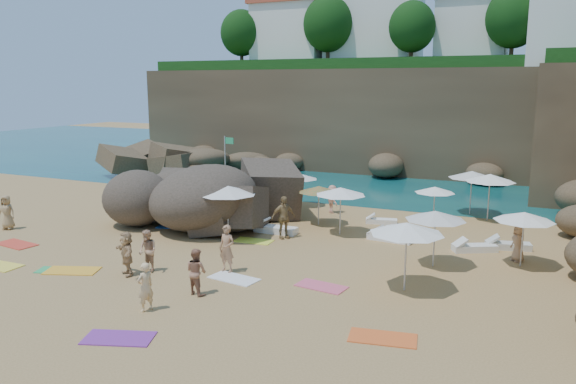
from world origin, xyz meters
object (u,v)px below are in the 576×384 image
at_px(person_stand_3, 283,217).
at_px(parasol_1, 472,175).
at_px(lounger_0, 269,209).
at_px(person_stand_5, 267,196).
at_px(person_stand_2, 332,199).
at_px(rock_outcrop, 193,218).
at_px(flag_pole, 227,156).
at_px(parasol_2, 341,191).
at_px(parasol_0, 300,177).
at_px(person_stand_6, 145,287).
at_px(person_stand_4, 518,243).
at_px(person_stand_1, 196,271).

bearing_deg(person_stand_3, parasol_1, 1.86).
xyz_separation_m(lounger_0, person_stand_5, (-0.34, 0.47, 0.62)).
height_order(person_stand_2, person_stand_3, person_stand_3).
height_order(rock_outcrop, flag_pole, flag_pole).
bearing_deg(parasol_2, person_stand_2, 114.85).
height_order(parasol_0, person_stand_6, parasol_0).
height_order(parasol_2, person_stand_6, parasol_2).
distance_m(person_stand_4, person_stand_6, 14.31).
height_order(parasol_2, person_stand_4, parasol_2).
bearing_deg(parasol_2, parasol_1, 53.62).
bearing_deg(flag_pole, rock_outcrop, -72.89).
bearing_deg(person_stand_1, rock_outcrop, -40.52).
distance_m(parasol_0, person_stand_4, 13.20).
bearing_deg(flag_pole, person_stand_6, -66.69).
xyz_separation_m(person_stand_1, person_stand_5, (-3.56, 12.37, -0.02)).
xyz_separation_m(person_stand_1, person_stand_2, (0.00, 13.11, -0.02)).
xyz_separation_m(rock_outcrop, person_stand_6, (5.54, -10.75, 0.78)).
bearing_deg(person_stand_1, parasol_1, -98.47).
bearing_deg(person_stand_2, person_stand_4, -162.12).
distance_m(person_stand_2, person_stand_4, 10.74).
xyz_separation_m(parasol_0, lounger_0, (-0.97, -2.10, -1.56)).
relative_size(flag_pole, person_stand_5, 2.33).
height_order(rock_outcrop, parasol_1, parasol_1).
height_order(parasol_1, person_stand_3, parasol_1).
bearing_deg(person_stand_3, parasol_0, 58.45).
bearing_deg(person_stand_1, person_stand_5, -59.19).
bearing_deg(parasol_1, person_stand_5, -161.08).
distance_m(flag_pole, person_stand_2, 9.16).
relative_size(rock_outcrop, person_stand_6, 4.85).
relative_size(flag_pole, person_stand_6, 2.31).
height_order(lounger_0, person_stand_4, person_stand_4).
distance_m(person_stand_1, person_stand_6, 1.94).
bearing_deg(parasol_0, person_stand_2, -21.58).
distance_m(flag_pole, parasol_1, 15.29).
relative_size(lounger_0, person_stand_2, 1.26).
distance_m(lounger_0, person_stand_2, 3.50).
xyz_separation_m(rock_outcrop, lounger_0, (2.95, 2.99, 0.15)).
height_order(person_stand_5, person_stand_6, person_stand_6).
bearing_deg(parasol_2, person_stand_5, 149.16).
height_order(parasol_1, person_stand_4, parasol_1).
xyz_separation_m(parasol_0, person_stand_5, (-1.31, -1.63, -0.94)).
bearing_deg(person_stand_5, rock_outcrop, -144.09).
relative_size(parasol_0, person_stand_2, 1.30).
relative_size(person_stand_2, person_stand_4, 1.02).
xyz_separation_m(parasol_1, person_stand_4, (2.72, -7.73, -1.40)).
bearing_deg(person_stand_3, person_stand_5, 75.24).
xyz_separation_m(rock_outcrop, person_stand_1, (6.18, -8.91, 0.79)).
bearing_deg(lounger_0, parasol_0, 40.76).
bearing_deg(rock_outcrop, person_stand_4, -2.58).
distance_m(parasol_1, lounger_0, 11.02).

